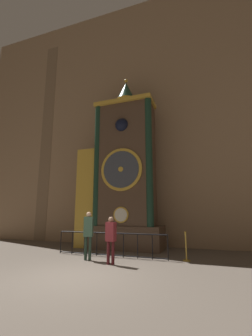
{
  "coord_description": "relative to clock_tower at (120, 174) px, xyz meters",
  "views": [
    {
      "loc": [
        3.66,
        -5.94,
        1.79
      ],
      "look_at": [
        -0.26,
        5.14,
        4.11
      ],
      "focal_mm": 24.0,
      "sensor_mm": 36.0,
      "label": 1
    }
  ],
  "objects": [
    {
      "name": "cathedral_back_wall",
      "position": [
        0.49,
        1.4,
        4.0
      ],
      "size": [
        24.0,
        0.32,
        15.67
      ],
      "color": "#997A5B",
      "rests_on": "ground_plane"
    },
    {
      "name": "stanchion_post",
      "position": [
        3.41,
        -1.88,
        -3.47
      ],
      "size": [
        0.28,
        0.28,
        1.08
      ],
      "color": "#B28E33",
      "rests_on": "ground_plane"
    },
    {
      "name": "clock_tower",
      "position": [
        0.0,
        0.0,
        0.0
      ],
      "size": [
        4.51,
        1.8,
        9.36
      ],
      "color": "brown",
      "rests_on": "ground_plane"
    },
    {
      "name": "visitor_near",
      "position": [
        -0.16,
        -3.01,
        -2.74
      ],
      "size": [
        0.39,
        0.3,
        1.8
      ],
      "rotation": [
        0.0,
        0.0,
        0.27
      ],
      "color": "#213427",
      "rests_on": "ground_plane"
    },
    {
      "name": "ground_plane",
      "position": [
        0.58,
        -5.1,
        -3.82
      ],
      "size": [
        28.0,
        28.0,
        0.0
      ],
      "primitive_type": "plane",
      "color": "brown"
    },
    {
      "name": "railing_fence",
      "position": [
        0.35,
        -2.06,
        -3.29
      ],
      "size": [
        4.86,
        0.05,
        0.96
      ],
      "color": "black",
      "rests_on": "ground_plane"
    },
    {
      "name": "visitor_far",
      "position": [
        0.96,
        -3.38,
        -2.84
      ],
      "size": [
        0.37,
        0.27,
        1.63
      ],
      "rotation": [
        0.0,
        0.0,
        -0.15
      ],
      "color": "#461518",
      "rests_on": "ground_plane"
    }
  ]
}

